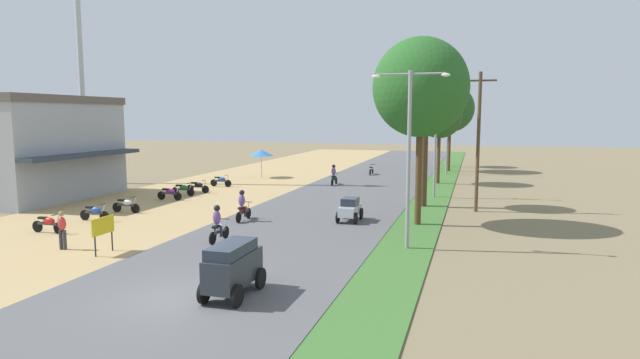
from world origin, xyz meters
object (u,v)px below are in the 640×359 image
(parked_motorbike_fourth, at_px, (170,193))
(motorbike_ahead_fourth, at_px, (371,169))
(median_tree_fourth, at_px, (450,109))
(motorbike_foreground_rider, at_px, (218,224))
(parked_motorbike_third, at_px, (126,204))
(median_tree_nearest, at_px, (421,88))
(streetlamp_far, at_px, (448,126))
(pedestrian_on_shoulder, at_px, (62,228))
(parked_motorbike_sixth, at_px, (198,186))
(vendor_umbrella, at_px, (261,153))
(median_tree_second, at_px, (426,88))
(motorbike_ahead_second, at_px, (243,206))
(parked_motorbike_seventh, at_px, (221,180))
(car_hatchback_silver, at_px, (350,209))
(streetlamp_mid, at_px, (436,134))
(streetlamp_near, at_px, (409,147))
(parked_motorbike_nearest, at_px, (48,223))
(car_van_charcoal, at_px, (233,266))
(parked_motorbike_fifth, at_px, (183,189))
(motorbike_ahead_third, at_px, (334,175))
(utility_pole_near, at_px, (478,139))
(median_tree_fifth, at_px, (449,114))
(median_tree_third, at_px, (440,117))
(street_signboard, at_px, (103,228))

(parked_motorbike_fourth, height_order, motorbike_ahead_fourth, motorbike_ahead_fourth)
(median_tree_fourth, relative_size, motorbike_foreground_rider, 4.79)
(parked_motorbike_third, distance_m, median_tree_nearest, 17.67)
(streetlamp_far, bearing_deg, pedestrian_on_shoulder, -111.96)
(parked_motorbike_sixth, distance_m, motorbike_ahead_fourth, 18.03)
(pedestrian_on_shoulder, distance_m, median_tree_nearest, 17.60)
(vendor_umbrella, xyz_separation_m, median_tree_second, (15.45, -11.02, 4.96))
(motorbike_ahead_second, bearing_deg, parked_motorbike_seventh, 121.92)
(median_tree_nearest, relative_size, car_hatchback_silver, 4.71)
(car_hatchback_silver, xyz_separation_m, motorbike_ahead_second, (-5.43, -1.55, 0.11))
(pedestrian_on_shoulder, distance_m, streetlamp_mid, 23.60)
(streetlamp_mid, bearing_deg, streetlamp_near, -90.00)
(median_tree_second, bearing_deg, parked_motorbike_nearest, -142.00)
(median_tree_second, bearing_deg, parked_motorbike_third, -155.97)
(pedestrian_on_shoulder, bearing_deg, parked_motorbike_seventh, 98.07)
(parked_motorbike_nearest, bearing_deg, median_tree_second, 38.00)
(pedestrian_on_shoulder, height_order, car_van_charcoal, car_van_charcoal)
(streetlamp_near, xyz_separation_m, car_hatchback_silver, (-3.60, 4.76, -3.59))
(parked_motorbike_fifth, distance_m, car_van_charcoal, 21.58)
(parked_motorbike_seventh, bearing_deg, motorbike_ahead_third, 22.27)
(median_tree_fourth, bearing_deg, median_tree_second, -91.17)
(pedestrian_on_shoulder, bearing_deg, car_van_charcoal, -18.79)
(parked_motorbike_third, distance_m, parked_motorbike_fourth, 4.68)
(streetlamp_mid, height_order, utility_pole_near, utility_pole_near)
(median_tree_fifth, height_order, car_van_charcoal, median_tree_fifth)
(median_tree_third, relative_size, motorbike_foreground_rider, 4.03)
(parked_motorbike_third, xyz_separation_m, parked_motorbike_fourth, (-0.13, 4.67, 0.00))
(motorbike_ahead_second, xyz_separation_m, motorbike_ahead_third, (0.85, 15.31, 0.00))
(utility_pole_near, bearing_deg, motorbike_ahead_fourth, 119.47)
(parked_motorbike_nearest, relative_size, car_van_charcoal, 0.75)
(parked_motorbike_nearest, bearing_deg, motorbike_ahead_second, 34.66)
(utility_pole_near, relative_size, car_hatchback_silver, 4.04)
(motorbike_ahead_second, relative_size, motorbike_ahead_third, 1.00)
(median_tree_fifth, bearing_deg, streetlamp_far, -87.55)
(motorbike_ahead_second, bearing_deg, streetlamp_near, -19.58)
(car_hatchback_silver, bearing_deg, parked_motorbike_fourth, 165.36)
(motorbike_ahead_fourth, bearing_deg, parked_motorbike_sixth, -122.79)
(car_van_charcoal, bearing_deg, streetlamp_near, 59.92)
(parked_motorbike_sixth, distance_m, median_tree_third, 19.97)
(streetlamp_mid, xyz_separation_m, motorbike_foreground_rider, (-8.08, -15.93, -3.49))
(median_tree_fifth, relative_size, motorbike_ahead_second, 4.07)
(parked_motorbike_fifth, relative_size, utility_pole_near, 0.22)
(parked_motorbike_fifth, height_order, car_hatchback_silver, car_hatchback_silver)
(street_signboard, bearing_deg, median_tree_second, 53.27)
(median_tree_fifth, height_order, motorbike_ahead_second, median_tree_fifth)
(street_signboard, height_order, vendor_umbrella, vendor_umbrella)
(streetlamp_near, bearing_deg, parked_motorbike_sixth, 144.83)
(parked_motorbike_nearest, bearing_deg, parked_motorbike_sixth, 89.33)
(utility_pole_near, distance_m, motorbike_ahead_fourth, 19.66)
(parked_motorbike_seventh, relative_size, street_signboard, 1.20)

